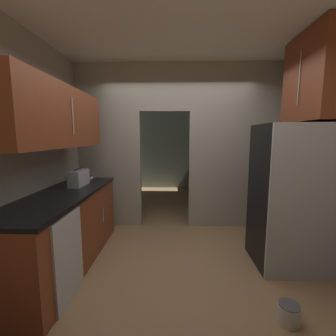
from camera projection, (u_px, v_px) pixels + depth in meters
The scene contains 12 objects.
ground at pixel (180, 266), 2.85m from camera, with size 20.00×20.00×0.00m, color #93704C.
kitchen_overhead_slab at pixel (181, 36), 2.87m from camera, with size 3.93×6.74×0.06m, color silver.
kitchen_partition at pixel (181, 143), 4.00m from camera, with size 3.53×0.12×2.82m.
adjoining_room_shell at pixel (177, 144), 6.12m from camera, with size 3.53×3.17×2.82m.
refrigerator at pixel (290, 196), 2.81m from camera, with size 0.81×0.75×1.74m.
lower_cabinet_run at pixel (65, 230), 2.83m from camera, with size 0.68×2.15×0.92m.
dishwasher at pixel (69, 258), 2.23m from camera, with size 0.02×0.56×0.86m.
upper_cabinet_counterside at pixel (57, 117), 2.64m from camera, with size 0.36×1.93×0.70m.
upper_cabinet_fridgeside at pixel (315, 78), 2.71m from camera, with size 0.36×0.89×1.02m.
boombox at pixel (79, 178), 3.17m from camera, with size 0.17×0.39×0.24m.
book_stack at pixel (88, 179), 3.52m from camera, with size 0.15×0.15×0.07m.
paint_can at pixel (289, 314), 1.98m from camera, with size 0.19×0.19×0.17m.
Camera 1 is at (-0.07, -2.66, 1.60)m, focal length 24.59 mm.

